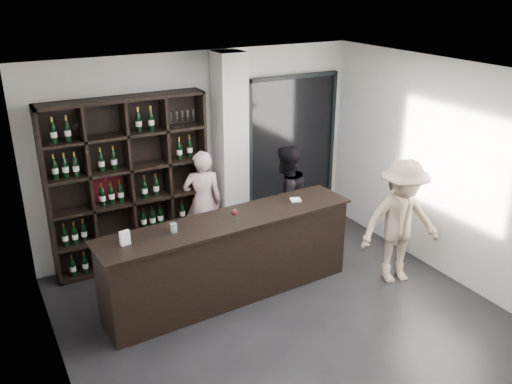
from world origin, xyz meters
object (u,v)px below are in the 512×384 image
tasting_counter (230,258)px  taster_pink (203,203)px  customer (401,222)px  taster_black (285,200)px  wine_shelf (130,184)px

tasting_counter → taster_pink: size_ratio=2.11×
taster_pink → customer: (1.95, -2.00, 0.07)m
taster_black → tasting_counter: bearing=18.5°
tasting_counter → taster_black: size_ratio=2.04×
taster_pink → taster_black: (1.07, -0.55, 0.03)m
tasting_counter → taster_black: taster_black is taller
customer → tasting_counter: bearing=176.2°
tasting_counter → taster_pink: taster_pink is taller
wine_shelf → customer: wine_shelf is taller
wine_shelf → taster_black: (2.07, -0.72, -0.39)m
taster_pink → tasting_counter: bearing=100.5°
taster_black → wine_shelf: bearing=-31.0°
wine_shelf → taster_black: 2.23m
wine_shelf → taster_pink: size_ratio=1.52×
wine_shelf → customer: bearing=-36.3°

